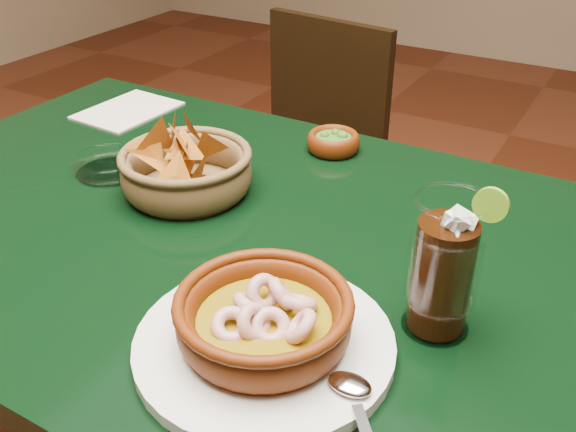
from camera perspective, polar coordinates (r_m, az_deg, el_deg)
The scene contains 8 objects.
dining_table at distance 1.02m, azimuth -6.29°, elevation -5.14°, with size 1.20×0.80×0.75m.
dining_chair at distance 1.73m, azimuth 1.18°, elevation 4.10°, with size 0.44×0.44×0.84m.
shrimp_plate at distance 0.71m, azimuth -2.08°, elevation -9.70°, with size 0.36×0.29×0.08m.
chip_basket at distance 1.03m, azimuth -9.05°, elevation 4.05°, with size 0.24×0.24×0.15m.
guacamole_ramekin at distance 1.17m, azimuth 4.06°, elevation 6.59°, with size 0.11×0.11×0.04m.
cola_drink at distance 0.73m, azimuth 13.65°, elevation -4.47°, with size 0.17×0.17×0.19m.
glass_ashtray at distance 1.13m, azimuth -15.54°, elevation 4.53°, with size 0.14×0.14×0.03m.
paper_menu at distance 1.39m, azimuth -14.05°, elevation 9.10°, with size 0.15×0.20×0.00m.
Camera 1 is at (0.51, -0.65, 1.25)m, focal length 40.00 mm.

